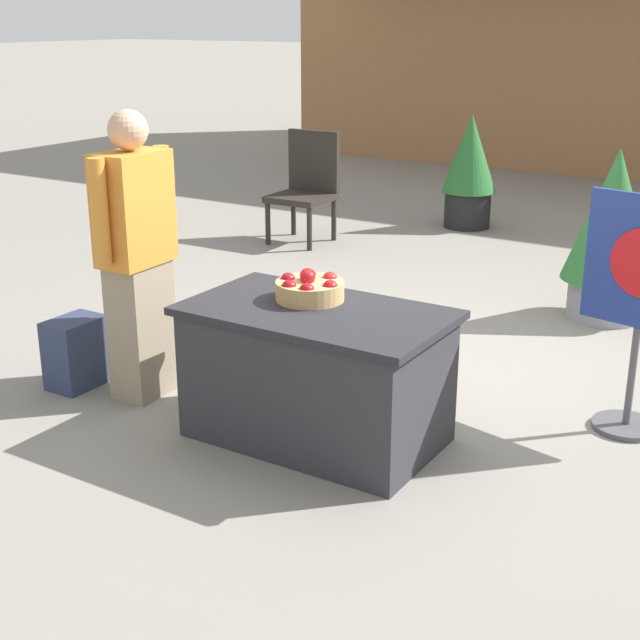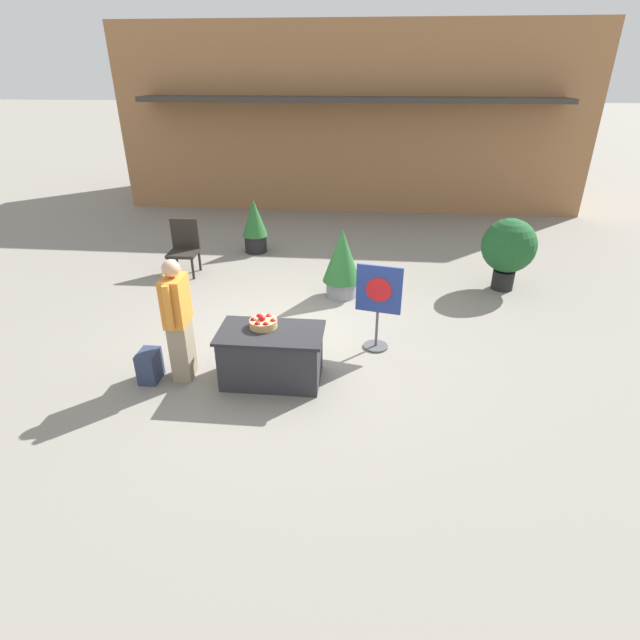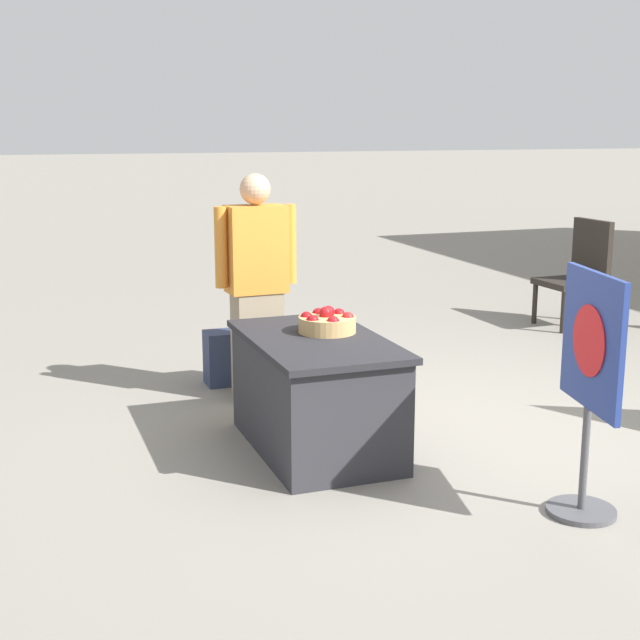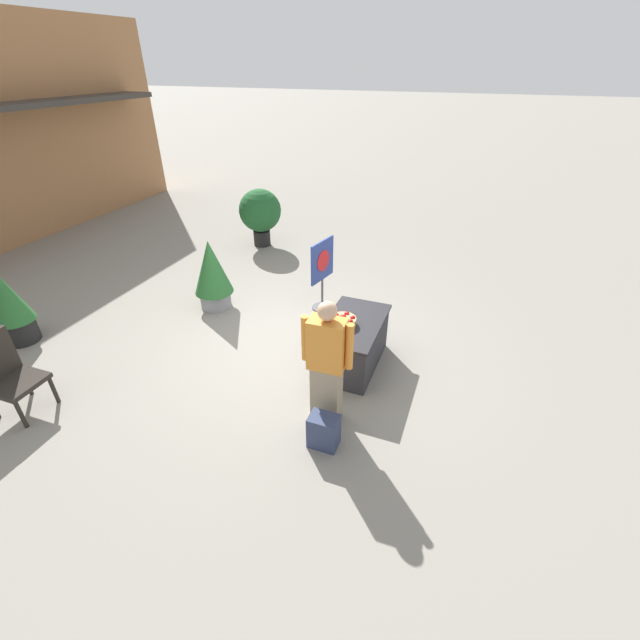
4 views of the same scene
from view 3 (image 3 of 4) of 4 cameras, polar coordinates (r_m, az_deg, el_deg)
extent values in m
plane|color=gray|center=(5.95, 9.84, -7.25)|extent=(120.00, 120.00, 0.00)
cube|color=#2D2D33|center=(5.51, -0.24, -4.95)|extent=(1.26, 0.73, 0.68)
cube|color=#242428|center=(5.42, -0.24, -1.33)|extent=(1.34, 0.78, 0.04)
cylinder|color=tan|center=(5.54, 0.46, -0.28)|extent=(0.36, 0.36, 0.10)
sphere|color=red|center=(5.41, 0.85, -0.16)|extent=(0.08, 0.08, 0.08)
sphere|color=red|center=(5.53, 1.80, 0.11)|extent=(0.08, 0.08, 0.08)
sphere|color=#A30F14|center=(5.63, 1.22, 0.35)|extent=(0.08, 0.08, 0.08)
sphere|color=#A30F14|center=(5.64, -0.11, 0.37)|extent=(0.08, 0.08, 0.08)
sphere|color=#A30F14|center=(5.54, -0.87, 0.14)|extent=(0.08, 0.08, 0.08)
sphere|color=#A30F14|center=(5.44, -0.48, -0.08)|extent=(0.08, 0.08, 0.08)
sphere|color=#A30F14|center=(5.55, 0.55, 0.52)|extent=(0.08, 0.08, 0.08)
sphere|color=red|center=(5.53, 0.36, 0.46)|extent=(0.08, 0.08, 0.08)
cube|color=gray|center=(6.56, -4.02, -1.61)|extent=(0.25, 0.35, 0.80)
cube|color=orange|center=(6.42, -4.12, 4.55)|extent=(0.27, 0.43, 0.63)
sphere|color=tan|center=(6.38, -4.18, 8.36)|extent=(0.22, 0.22, 0.22)
cylinder|color=orange|center=(6.50, -1.93, 4.89)|extent=(0.09, 0.09, 0.58)
cylinder|color=orange|center=(6.35, -6.36, 4.64)|extent=(0.09, 0.09, 0.58)
cube|color=#2D3856|center=(6.97, -5.95, -2.40)|extent=(0.24, 0.34, 0.42)
cylinder|color=#4C4C51|center=(4.93, 16.36, -11.63)|extent=(0.36, 0.36, 0.03)
cylinder|color=#4C4C51|center=(4.82, 16.57, -8.48)|extent=(0.04, 0.04, 0.55)
cube|color=navy|center=(4.64, 17.04, -1.27)|extent=(0.64, 0.17, 0.70)
cylinder|color=red|center=(4.63, 16.81, -1.28)|extent=(0.36, 0.08, 0.36)
cylinder|color=#28231E|center=(8.93, 15.30, 0.47)|extent=(0.05, 0.05, 0.41)
cylinder|color=#28231E|center=(9.31, 13.58, 1.03)|extent=(0.05, 0.05, 0.41)
cylinder|color=#28231E|center=(9.22, 17.65, 0.69)|extent=(0.05, 0.05, 0.41)
cylinder|color=#28231E|center=(9.58, 15.89, 1.22)|extent=(0.05, 0.05, 0.41)
cube|color=#28231E|center=(9.21, 15.69, 2.30)|extent=(0.57, 0.57, 0.06)
cube|color=#28231E|center=(9.32, 17.01, 4.35)|extent=(0.55, 0.08, 0.59)
camera|label=1|loc=(3.25, -55.38, 9.62)|focal=50.00mm
camera|label=2|loc=(5.57, -68.39, 22.91)|focal=28.00mm
camera|label=4|loc=(10.00, -18.78, 22.44)|focal=24.00mm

